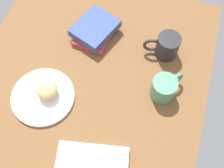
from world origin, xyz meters
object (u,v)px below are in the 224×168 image
(sauce_cup, at_px, (101,167))
(book_stack, at_px, (96,30))
(round_plate, at_px, (43,97))
(coffee_mug, at_px, (164,88))
(second_mug, at_px, (166,46))
(scone_pastry, at_px, (47,90))

(sauce_cup, bearing_deg, book_stack, 20.26)
(round_plate, distance_m, sauce_cup, 0.34)
(coffee_mug, relative_size, second_mug, 0.88)
(coffee_mug, distance_m, second_mug, 0.18)
(round_plate, relative_size, second_mug, 1.68)
(scone_pastry, relative_size, coffee_mug, 0.67)
(scone_pastry, relative_size, second_mug, 0.59)
(scone_pastry, height_order, coffee_mug, coffee_mug)
(round_plate, relative_size, sauce_cup, 4.06)
(sauce_cup, height_order, book_stack, book_stack)
(book_stack, distance_m, second_mug, 0.30)
(book_stack, bearing_deg, second_mug, -91.73)
(round_plate, bearing_deg, coffee_mug, -70.70)
(sauce_cup, xyz_separation_m, book_stack, (0.52, 0.19, 0.00))
(coffee_mug, bearing_deg, second_mug, 9.76)
(scone_pastry, distance_m, book_stack, 0.33)
(round_plate, xyz_separation_m, second_mug, (0.33, -0.39, 0.04))
(second_mug, bearing_deg, coffee_mug, -170.24)
(second_mug, bearing_deg, round_plate, 129.84)
(sauce_cup, bearing_deg, coffee_mug, -22.27)
(round_plate, bearing_deg, second_mug, -50.16)
(scone_pastry, height_order, second_mug, second_mug)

